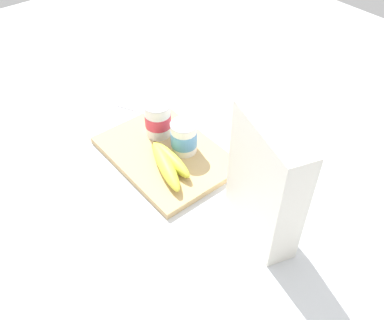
{
  "coord_description": "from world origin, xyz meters",
  "views": [
    {
      "loc": [
        0.68,
        -0.47,
        0.76
      ],
      "look_at": [
        0.11,
        0.0,
        0.07
      ],
      "focal_mm": 39.19,
      "sensor_mm": 36.0,
      "label": 1
    }
  ],
  "objects_px": {
    "yogurt_cup_back": "(184,137)",
    "banana_bunch": "(168,163)",
    "cutting_board": "(166,154)",
    "cereal_box": "(266,182)",
    "yogurt_cup_front": "(158,119)",
    "spoon": "(142,112)"
  },
  "relations": [
    {
      "from": "cereal_box",
      "to": "yogurt_cup_back",
      "type": "bearing_deg",
      "value": -165.35
    },
    {
      "from": "yogurt_cup_front",
      "to": "spoon",
      "type": "bearing_deg",
      "value": 167.39
    },
    {
      "from": "spoon",
      "to": "cutting_board",
      "type": "bearing_deg",
      "value": -16.83
    },
    {
      "from": "cutting_board",
      "to": "cereal_box",
      "type": "bearing_deg",
      "value": 4.42
    },
    {
      "from": "cereal_box",
      "to": "yogurt_cup_back",
      "type": "distance_m",
      "value": 0.3
    },
    {
      "from": "cereal_box",
      "to": "yogurt_cup_front",
      "type": "height_order",
      "value": "cereal_box"
    },
    {
      "from": "cereal_box",
      "to": "yogurt_cup_back",
      "type": "xyz_separation_m",
      "value": [
        -0.29,
        0.02,
        -0.08
      ]
    },
    {
      "from": "cutting_board",
      "to": "spoon",
      "type": "relative_size",
      "value": 2.76
    },
    {
      "from": "banana_bunch",
      "to": "spoon",
      "type": "distance_m",
      "value": 0.27
    },
    {
      "from": "yogurt_cup_front",
      "to": "yogurt_cup_back",
      "type": "height_order",
      "value": "yogurt_cup_front"
    },
    {
      "from": "banana_bunch",
      "to": "spoon",
      "type": "relative_size",
      "value": 1.49
    },
    {
      "from": "yogurt_cup_front",
      "to": "banana_bunch",
      "type": "distance_m",
      "value": 0.15
    },
    {
      "from": "banana_bunch",
      "to": "spoon",
      "type": "xyz_separation_m",
      "value": [
        -0.25,
        0.09,
        -0.03
      ]
    },
    {
      "from": "cutting_board",
      "to": "yogurt_cup_back",
      "type": "relative_size",
      "value": 3.99
    },
    {
      "from": "yogurt_cup_back",
      "to": "banana_bunch",
      "type": "height_order",
      "value": "yogurt_cup_back"
    },
    {
      "from": "spoon",
      "to": "cereal_box",
      "type": "bearing_deg",
      "value": -3.93
    },
    {
      "from": "cutting_board",
      "to": "banana_bunch",
      "type": "distance_m",
      "value": 0.07
    },
    {
      "from": "yogurt_cup_front",
      "to": "banana_bunch",
      "type": "relative_size",
      "value": 0.52
    },
    {
      "from": "yogurt_cup_front",
      "to": "cutting_board",
      "type": "bearing_deg",
      "value": -23.75
    },
    {
      "from": "spoon",
      "to": "banana_bunch",
      "type": "bearing_deg",
      "value": -19.99
    },
    {
      "from": "cutting_board",
      "to": "banana_bunch",
      "type": "xyz_separation_m",
      "value": [
        0.05,
        -0.03,
        0.03
      ]
    },
    {
      "from": "yogurt_cup_back",
      "to": "cutting_board",
      "type": "bearing_deg",
      "value": -122.71
    }
  ]
}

